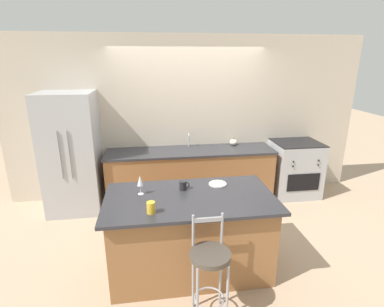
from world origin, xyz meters
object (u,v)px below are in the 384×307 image
(refrigerator, at_px, (72,153))
(bar_stool_near, at_px, (210,265))
(coffee_mug, at_px, (183,185))
(oven_range, at_px, (295,168))
(dinner_plate, at_px, (218,184))
(wine_glass, at_px, (140,181))
(tumbler_cup, at_px, (151,208))
(pumpkin_decoration, at_px, (233,142))

(refrigerator, bearing_deg, bar_stool_near, -54.96)
(refrigerator, bearing_deg, coffee_mug, -44.33)
(oven_range, relative_size, dinner_plate, 4.53)
(dinner_plate, distance_m, coffee_mug, 0.43)
(bar_stool_near, distance_m, wine_glass, 1.15)
(dinner_plate, bearing_deg, tumbler_cup, -143.75)
(bar_stool_near, xyz_separation_m, wine_glass, (-0.61, 0.83, 0.50))
(oven_range, xyz_separation_m, tumbler_cup, (-2.51, -2.03, 0.49))
(refrigerator, distance_m, wine_glass, 1.91)
(bar_stool_near, height_order, coffee_mug, coffee_mug)
(refrigerator, xyz_separation_m, bar_stool_near, (1.69, -2.40, -0.36))
(refrigerator, bearing_deg, pumpkin_decoration, 5.11)
(pumpkin_decoration, bearing_deg, wine_glass, -130.59)
(dinner_plate, xyz_separation_m, tumbler_cup, (-0.78, -0.57, 0.05))
(tumbler_cup, bearing_deg, dinner_plate, 36.25)
(dinner_plate, height_order, tumbler_cup, tumbler_cup)
(oven_range, height_order, bar_stool_near, bar_stool_near)
(dinner_plate, distance_m, pumpkin_decoration, 1.79)
(refrigerator, distance_m, dinner_plate, 2.44)
(tumbler_cup, bearing_deg, wine_glass, 103.81)
(dinner_plate, xyz_separation_m, pumpkin_decoration, (0.66, 1.67, 0.02))
(coffee_mug, bearing_deg, tumbler_cup, -126.60)
(coffee_mug, relative_size, tumbler_cup, 1.01)
(coffee_mug, bearing_deg, dinner_plate, 11.17)
(bar_stool_near, relative_size, wine_glass, 4.63)
(dinner_plate, relative_size, tumbler_cup, 1.83)
(dinner_plate, bearing_deg, wine_glass, -171.27)
(bar_stool_near, xyz_separation_m, tumbler_cup, (-0.50, 0.40, 0.40))
(bar_stool_near, relative_size, dinner_plate, 4.78)
(coffee_mug, bearing_deg, wine_glass, -173.46)
(wine_glass, bearing_deg, pumpkin_decoration, 49.41)
(bar_stool_near, bearing_deg, oven_range, 50.46)
(oven_range, relative_size, wine_glass, 4.38)
(oven_range, relative_size, pumpkin_decoration, 7.31)
(refrigerator, height_order, tumbler_cup, refrigerator)
(dinner_plate, height_order, wine_glass, wine_glass)
(oven_range, distance_m, pumpkin_decoration, 1.18)
(bar_stool_near, distance_m, pumpkin_decoration, 2.83)
(refrigerator, relative_size, pumpkin_decoration, 14.22)
(oven_range, bearing_deg, coffee_mug, -144.23)
(refrigerator, xyz_separation_m, dinner_plate, (1.97, -1.43, -0.01))
(oven_range, height_order, dinner_plate, oven_range)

